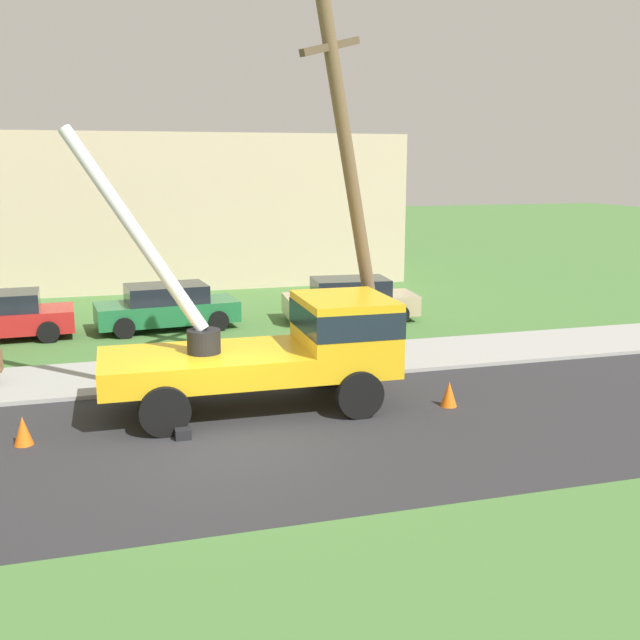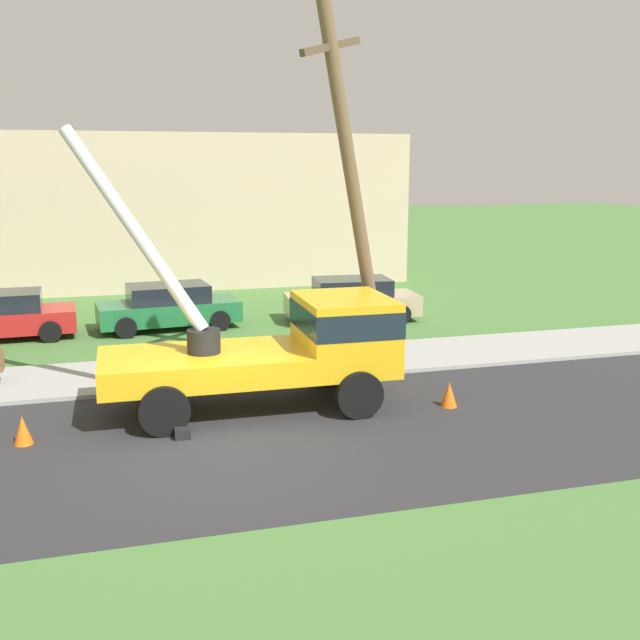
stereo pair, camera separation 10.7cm
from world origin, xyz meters
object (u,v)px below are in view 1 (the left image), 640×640
Objects in this scene: utility_truck at (287,342)px; traffic_cone_curbside at (371,368)px; traffic_cone_ahead at (449,394)px; leaning_utility_pole at (353,193)px; parked_sedan_green at (167,307)px; traffic_cone_behind at (23,431)px; parked_sedan_tan at (350,299)px.

traffic_cone_curbside is (2.46, 1.39, -1.13)m from utility_truck.
utility_truck is 12.07× the size of traffic_cone_ahead.
leaning_utility_pole is 15.72× the size of traffic_cone_curbside.
utility_truck is at bearing 162.05° from traffic_cone_ahead.
leaning_utility_pole is at bearing -61.66° from parked_sedan_green.
parked_sedan_green reaches higher than traffic_cone_curbside.
traffic_cone_behind is 0.12× the size of parked_sedan_green.
traffic_cone_behind is 13.19m from parked_sedan_tan.
leaning_utility_pole is at bearing 36.63° from utility_truck.
leaning_utility_pole is at bearing 118.02° from traffic_cone_ahead.
utility_truck is 12.07× the size of traffic_cone_curbside.
traffic_cone_ahead is (3.35, -1.09, -1.13)m from utility_truck.
leaning_utility_pole is (1.99, 1.48, 3.11)m from utility_truck.
utility_truck is 3.98m from leaning_utility_pole.
utility_truck is at bearing -77.92° from parked_sedan_green.
leaning_utility_pole is 1.94× the size of parked_sedan_green.
leaning_utility_pole reaches higher than parked_sedan_green.
leaning_utility_pole is 5.14m from traffic_cone_ahead.
leaning_utility_pole is at bearing 18.17° from traffic_cone_behind.
traffic_cone_behind is 1.00× the size of traffic_cone_curbside.
parked_sedan_tan is (6.03, -0.39, 0.00)m from parked_sedan_green.
traffic_cone_behind is at bearing -136.33° from parked_sedan_tan.
traffic_cone_curbside is at bearing 109.78° from traffic_cone_ahead.
traffic_cone_behind is (-5.34, -0.93, -1.13)m from utility_truck.
traffic_cone_ahead is 1.00× the size of traffic_cone_curbside.
utility_truck reaches higher than parked_sedan_tan.
parked_sedan_green is at bearing 118.34° from leaning_utility_pole.
utility_truck reaches higher than traffic_cone_ahead.
leaning_utility_pole reaches higher than utility_truck.
parked_sedan_tan is at bearing 84.83° from traffic_cone_ahead.
traffic_cone_curbside is at bearing -104.30° from parked_sedan_tan.
traffic_cone_curbside is (-0.89, 2.48, 0.00)m from traffic_cone_ahead.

